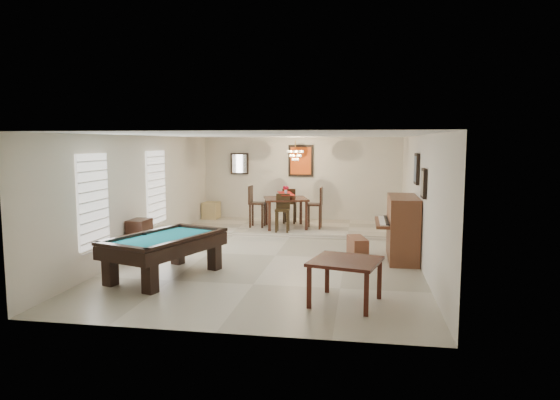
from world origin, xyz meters
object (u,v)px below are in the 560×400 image
(piano_bench, at_px, (357,247))
(flower_vase, at_px, (286,190))
(dining_table, at_px, (286,211))
(dining_chair_south, at_px, (282,213))
(square_table, at_px, (345,282))
(upright_piano, at_px, (395,228))
(corner_bench, at_px, (211,210))
(pool_table, at_px, (165,257))
(chandelier, at_px, (295,152))
(dining_chair_west, at_px, (257,206))
(dining_chair_east, at_px, (314,208))
(dining_chair_north, at_px, (290,206))
(apothecary_chest, at_px, (140,239))

(piano_bench, height_order, flower_vase, flower_vase)
(piano_bench, bearing_deg, flower_vase, 125.08)
(dining_table, xyz_separation_m, dining_chair_south, (0.01, -0.68, 0.02))
(square_table, height_order, upright_piano, upright_piano)
(corner_bench, bearing_deg, piano_bench, -42.19)
(pool_table, distance_m, chandelier, 5.80)
(upright_piano, height_order, dining_chair_west, upright_piano)
(chandelier, bearing_deg, piano_bench, -60.49)
(flower_vase, bearing_deg, dining_table, 0.00)
(square_table, relative_size, upright_piano, 0.62)
(dining_chair_east, xyz_separation_m, chandelier, (-0.56, 0.29, 1.52))
(upright_piano, bearing_deg, pool_table, -153.33)
(dining_chair_west, bearing_deg, flower_vase, -87.19)
(dining_chair_west, relative_size, corner_bench, 2.05)
(dining_table, bearing_deg, dining_chair_north, 90.36)
(flower_vase, bearing_deg, dining_chair_south, -88.89)
(dining_chair_south, relative_size, chandelier, 1.65)
(pool_table, height_order, dining_chair_west, dining_chair_west)
(apothecary_chest, relative_size, dining_chair_south, 0.85)
(corner_bench, bearing_deg, dining_chair_north, -10.74)
(piano_bench, distance_m, dining_chair_north, 4.13)
(corner_bench, bearing_deg, chandelier, -19.46)
(dining_chair_east, distance_m, chandelier, 1.64)
(dining_table, bearing_deg, chandelier, 53.05)
(dining_chair_east, bearing_deg, dining_table, -89.01)
(upright_piano, height_order, dining_chair_south, upright_piano)
(dining_chair_north, bearing_deg, chandelier, 114.00)
(apothecary_chest, bearing_deg, flower_vase, 55.10)
(pool_table, distance_m, dining_chair_west, 4.96)
(dining_chair_west, bearing_deg, apothecary_chest, 153.63)
(pool_table, relative_size, chandelier, 3.68)
(apothecary_chest, distance_m, dining_chair_east, 4.97)
(piano_bench, height_order, apothecary_chest, apothecary_chest)
(piano_bench, distance_m, dining_chair_south, 2.94)
(chandelier, bearing_deg, dining_chair_west, -161.63)
(pool_table, height_order, square_table, pool_table)
(dining_table, xyz_separation_m, dining_chair_east, (0.78, 0.00, 0.09))
(square_table, bearing_deg, chandelier, 104.51)
(dining_table, distance_m, dining_chair_east, 0.79)
(pool_table, distance_m, apothecary_chest, 1.68)
(dining_chair_south, bearing_deg, dining_table, 88.29)
(pool_table, bearing_deg, apothecary_chest, 150.33)
(corner_bench, bearing_deg, flower_vase, -26.55)
(dining_chair_east, bearing_deg, piano_bench, 23.76)
(upright_piano, relative_size, flower_vase, 7.52)
(square_table, distance_m, dining_chair_north, 6.96)
(dining_chair_south, bearing_deg, dining_chair_north, 87.88)
(dining_table, bearing_deg, corner_bench, 153.45)
(dining_chair_west, bearing_deg, dining_chair_south, -128.57)
(dining_table, relative_size, dining_chair_east, 1.01)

